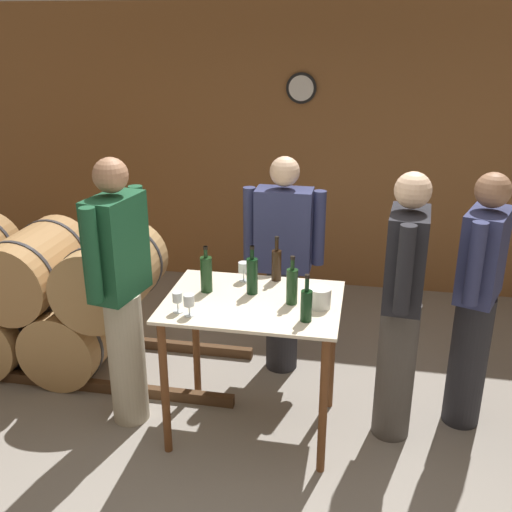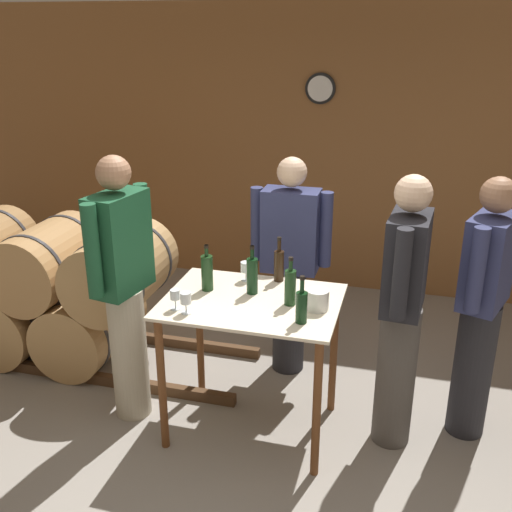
{
  "view_description": "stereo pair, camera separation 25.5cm",
  "coord_description": "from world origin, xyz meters",
  "views": [
    {
      "loc": [
        0.5,
        -2.81,
        2.49
      ],
      "look_at": [
        -0.14,
        0.52,
        1.18
      ],
      "focal_mm": 42.0,
      "sensor_mm": 36.0,
      "label": 1
    },
    {
      "loc": [
        0.75,
        -2.75,
        2.49
      ],
      "look_at": [
        -0.14,
        0.52,
        1.18
      ],
      "focal_mm": 42.0,
      "sensor_mm": 36.0,
      "label": 2
    }
  ],
  "objects": [
    {
      "name": "wine_bottle_center",
      "position": [
        -0.05,
        0.76,
        1.04
      ],
      "size": [
        0.06,
        0.06,
        0.3
      ],
      "color": "black",
      "rests_on": "tasting_table"
    },
    {
      "name": "wine_glass_near_center",
      "position": [
        -0.46,
        0.15,
        1.02
      ],
      "size": [
        0.06,
        0.06,
        0.13
      ],
      "color": "silver",
      "rests_on": "tasting_table"
    },
    {
      "name": "barrel_rack",
      "position": [
        -2.06,
        0.95,
        0.53
      ],
      "size": [
        3.8,
        0.82,
        1.1
      ],
      "color": "#4C331E",
      "rests_on": "ground_plane"
    },
    {
      "name": "ice_bucket",
      "position": [
        0.27,
        0.4,
        0.99
      ],
      "size": [
        0.13,
        0.13,
        0.12
      ],
      "color": "white",
      "rests_on": "tasting_table"
    },
    {
      "name": "person_visitor_with_scarf",
      "position": [
        -0.97,
        0.37,
        0.95
      ],
      "size": [
        0.29,
        0.58,
        1.78
      ],
      "color": "#B7AD93",
      "rests_on": "ground_plane"
    },
    {
      "name": "wine_glass_near_right",
      "position": [
        -0.25,
        0.7,
        1.02
      ],
      "size": [
        0.07,
        0.07,
        0.13
      ],
      "color": "silver",
      "rests_on": "tasting_table"
    },
    {
      "name": "person_host",
      "position": [
        -0.07,
        1.21,
        0.87
      ],
      "size": [
        0.59,
        0.24,
        1.65
      ],
      "color": "#232328",
      "rests_on": "ground_plane"
    },
    {
      "name": "wine_glass_near_left",
      "position": [
        -0.54,
        0.19,
        1.01
      ],
      "size": [
        0.06,
        0.06,
        0.12
      ],
      "color": "silver",
      "rests_on": "tasting_table"
    },
    {
      "name": "ground_plane",
      "position": [
        0.0,
        0.0,
        0.0
      ],
      "size": [
        14.0,
        14.0,
        0.0
      ],
      "primitive_type": "plane",
      "color": "gray"
    },
    {
      "name": "wine_bottle_far_left",
      "position": [
        -0.45,
        0.5,
        1.05
      ],
      "size": [
        0.07,
        0.07,
        0.3
      ],
      "color": "#193819",
      "rests_on": "tasting_table"
    },
    {
      "name": "wine_bottle_left",
      "position": [
        -0.16,
        0.52,
        1.05
      ],
      "size": [
        0.07,
        0.07,
        0.31
      ],
      "color": "black",
      "rests_on": "tasting_table"
    },
    {
      "name": "tasting_table",
      "position": [
        -0.14,
        0.42,
        0.75
      ],
      "size": [
        1.07,
        0.78,
        0.93
      ],
      "color": "beige",
      "rests_on": "ground_plane"
    },
    {
      "name": "person_visitor_bearded",
      "position": [
        1.22,
        0.76,
        0.9
      ],
      "size": [
        0.34,
        0.56,
        1.7
      ],
      "color": "#232328",
      "rests_on": "ground_plane"
    },
    {
      "name": "wine_bottle_right",
      "position": [
        0.1,
        0.43,
        1.05
      ],
      "size": [
        0.07,
        0.07,
        0.3
      ],
      "color": "#193819",
      "rests_on": "tasting_table"
    },
    {
      "name": "person_visitor_near_door",
      "position": [
        0.75,
        0.54,
        0.92
      ],
      "size": [
        0.25,
        0.59,
        1.73
      ],
      "color": "#4C4742",
      "rests_on": "ground_plane"
    },
    {
      "name": "wine_bottle_far_right",
      "position": [
        0.21,
        0.22,
        1.03
      ],
      "size": [
        0.07,
        0.07,
        0.28
      ],
      "color": "black",
      "rests_on": "tasting_table"
    },
    {
      "name": "back_wall",
      "position": [
        -0.0,
        2.9,
        1.35
      ],
      "size": [
        8.4,
        0.08,
        2.7
      ],
      "color": "brown",
      "rests_on": "ground_plane"
    }
  ]
}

